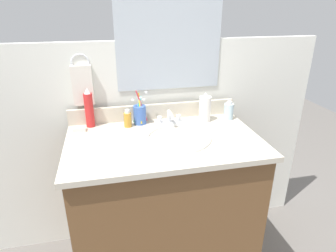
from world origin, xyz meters
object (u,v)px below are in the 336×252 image
object	(u,v)px
hand_towel	(83,85)
bottle_gel_clear	(229,111)
bottle_spray_red	(89,109)
cup_blue_plastic	(140,114)
soap_bar	(80,129)
bottle_lotion_white	(205,108)
bottle_oil_amber	(128,119)
faucet	(169,119)

from	to	relation	value
hand_towel	bottle_gel_clear	world-z (taller)	hand_towel
bottle_spray_red	cup_blue_plastic	size ratio (longest dim) A/B	1.12
hand_towel	cup_blue_plastic	world-z (taller)	hand_towel
bottle_spray_red	soap_bar	bearing A→B (deg)	-135.84
bottle_lotion_white	bottle_gel_clear	bearing A→B (deg)	-1.78
hand_towel	soap_bar	xyz separation A→B (m)	(-0.03, -0.12, -0.21)
bottle_oil_amber	cup_blue_plastic	size ratio (longest dim) A/B	0.51
faucet	cup_blue_plastic	world-z (taller)	cup_blue_plastic
bottle_lotion_white	bottle_spray_red	bearing A→B (deg)	174.74
soap_bar	hand_towel	bearing A→B (deg)	73.78
bottle_spray_red	bottle_gel_clear	bearing A→B (deg)	-4.62
bottle_lotion_white	soap_bar	world-z (taller)	bottle_lotion_white
hand_towel	bottle_gel_clear	xyz separation A→B (m)	(0.82, -0.12, -0.17)
cup_blue_plastic	soap_bar	distance (m)	0.34
bottle_lotion_white	bottle_spray_red	distance (m)	0.65
bottle_gel_clear	cup_blue_plastic	size ratio (longest dim) A/B	0.57
cup_blue_plastic	bottle_lotion_white	bearing A→B (deg)	-6.33
faucet	bottle_spray_red	bearing A→B (deg)	171.90
bottle_oil_amber	cup_blue_plastic	distance (m)	0.08
bottle_oil_amber	cup_blue_plastic	xyz separation A→B (m)	(0.07, 0.03, 0.01)
bottle_oil_amber	bottle_lotion_white	bearing A→B (deg)	-1.48
bottle_lotion_white	bottle_gel_clear	xyz separation A→B (m)	(0.15, -0.00, -0.03)
bottle_lotion_white	soap_bar	bearing A→B (deg)	179.72
bottle_lotion_white	bottle_spray_red	world-z (taller)	bottle_spray_red
faucet	bottle_lotion_white	xyz separation A→B (m)	(0.21, 0.00, 0.05)
faucet	soap_bar	distance (m)	0.49
hand_towel	faucet	xyz separation A→B (m)	(0.46, -0.12, -0.19)
bottle_lotion_white	hand_towel	bearing A→B (deg)	169.85
cup_blue_plastic	soap_bar	world-z (taller)	cup_blue_plastic
bottle_gel_clear	soap_bar	xyz separation A→B (m)	(-0.85, 0.01, -0.04)
hand_towel	bottle_spray_red	xyz separation A→B (m)	(0.02, -0.06, -0.12)
bottle_gel_clear	bottle_lotion_white	bearing A→B (deg)	178.22
faucet	cup_blue_plastic	xyz separation A→B (m)	(-0.16, 0.04, 0.03)
hand_towel	cup_blue_plastic	distance (m)	0.35
hand_towel	bottle_lotion_white	distance (m)	0.70
hand_towel	bottle_oil_amber	size ratio (longest dim) A/B	2.21
faucet	bottle_spray_red	size ratio (longest dim) A/B	0.73
soap_bar	cup_blue_plastic	bearing A→B (deg)	6.50
bottle_oil_amber	faucet	bearing A→B (deg)	-3.40
faucet	bottle_oil_amber	bearing A→B (deg)	176.60
bottle_spray_red	bottle_lotion_white	bearing A→B (deg)	-5.26
hand_towel	soap_bar	bearing A→B (deg)	-106.22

